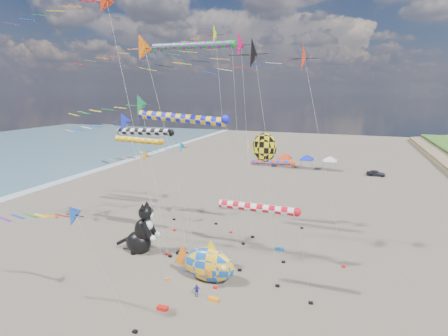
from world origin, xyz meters
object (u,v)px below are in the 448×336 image
object	(u,v)px
cat_inflatable	(140,227)
fish_inflatable	(208,264)
person_adult	(210,275)
child_green	(225,266)
child_blue	(197,290)
parked_car	(376,173)

from	to	relation	value
cat_inflatable	fish_inflatable	bearing A→B (deg)	-23.08
cat_inflatable	person_adult	world-z (taller)	cat_inflatable
child_green	child_blue	xyz separation A→B (m)	(-0.86, -4.86, -0.02)
person_adult	child_blue	xyz separation A→B (m)	(-0.23, -2.51, -0.19)
fish_inflatable	cat_inflatable	bearing A→B (deg)	161.83
parked_car	cat_inflatable	bearing A→B (deg)	149.70
fish_inflatable	child_green	world-z (taller)	fish_inflatable
cat_inflatable	child_blue	xyz separation A→B (m)	(9.19, -5.68, -2.35)
person_adult	child_blue	distance (m)	2.53
child_blue	parked_car	size ratio (longest dim) A/B	0.30
child_blue	parked_car	distance (m)	55.32
parked_car	person_adult	bearing A→B (deg)	160.34
person_adult	parked_car	world-z (taller)	person_adult
child_green	parked_car	world-z (taller)	parked_car
cat_inflatable	fish_inflatable	xyz separation A→B (m)	(9.21, -3.02, -1.24)
cat_inflatable	parked_car	bearing A→B (deg)	55.68
cat_inflatable	person_adult	xyz separation A→B (m)	(9.42, -3.17, -2.16)
fish_inflatable	parked_car	bearing A→B (deg)	70.96
cat_inflatable	fish_inflatable	size ratio (longest dim) A/B	0.88
cat_inflatable	child_green	size ratio (longest dim) A/B	5.02
parked_car	fish_inflatable	bearing A→B (deg)	160.08
fish_inflatable	child_green	xyz separation A→B (m)	(0.84, 2.20, -1.09)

